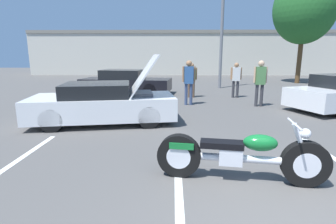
{
  "coord_description": "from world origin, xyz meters",
  "views": [
    {
      "loc": [
        -1.46,
        -2.53,
        1.98
      ],
      "look_at": [
        -1.57,
        2.91,
        0.8
      ],
      "focal_mm": 28.0,
      "sensor_mm": 36.0,
      "label": 1
    }
  ],
  "objects_px": {
    "motorcycle": "(239,156)",
    "spectator_far_lot": "(260,79)",
    "parked_car_left_row": "(126,82)",
    "show_car_hood_open": "(104,103)",
    "tree_background": "(305,9)",
    "light_pole": "(224,26)",
    "spectator_near_motorcycle": "(189,79)",
    "spectator_by_show_car": "(192,77)",
    "spectator_midground": "(236,77)"
  },
  "relations": [
    {
      "from": "motorcycle",
      "to": "spectator_far_lot",
      "type": "xyz_separation_m",
      "value": [
        2.32,
        6.32,
        0.65
      ]
    },
    {
      "from": "motorcycle",
      "to": "parked_car_left_row",
      "type": "relative_size",
      "value": 0.55
    },
    {
      "from": "show_car_hood_open",
      "to": "tree_background",
      "type": "bearing_deg",
      "value": 37.05
    },
    {
      "from": "show_car_hood_open",
      "to": "spectator_far_lot",
      "type": "height_order",
      "value": "show_car_hood_open"
    },
    {
      "from": "spectator_far_lot",
      "to": "light_pole",
      "type": "bearing_deg",
      "value": 94.05
    },
    {
      "from": "parked_car_left_row",
      "to": "spectator_near_motorcycle",
      "type": "height_order",
      "value": "spectator_near_motorcycle"
    },
    {
      "from": "tree_background",
      "to": "spectator_by_show_car",
      "type": "distance_m",
      "value": 11.32
    },
    {
      "from": "show_car_hood_open",
      "to": "spectator_near_motorcycle",
      "type": "xyz_separation_m",
      "value": [
        2.67,
        2.92,
        0.48
      ]
    },
    {
      "from": "motorcycle",
      "to": "spectator_far_lot",
      "type": "distance_m",
      "value": 6.77
    },
    {
      "from": "light_pole",
      "to": "parked_car_left_row",
      "type": "xyz_separation_m",
      "value": [
        -5.45,
        -2.52,
        -3.09
      ]
    },
    {
      "from": "spectator_by_show_car",
      "to": "spectator_midground",
      "type": "distance_m",
      "value": 2.09
    },
    {
      "from": "tree_background",
      "to": "show_car_hood_open",
      "type": "height_order",
      "value": "tree_background"
    },
    {
      "from": "motorcycle",
      "to": "spectator_by_show_car",
      "type": "height_order",
      "value": "spectator_by_show_car"
    },
    {
      "from": "spectator_far_lot",
      "to": "motorcycle",
      "type": "bearing_deg",
      "value": -110.17
    },
    {
      "from": "spectator_near_motorcycle",
      "to": "spectator_far_lot",
      "type": "bearing_deg",
      "value": -5.54
    },
    {
      "from": "parked_car_left_row",
      "to": "tree_background",
      "type": "bearing_deg",
      "value": 33.25
    },
    {
      "from": "spectator_far_lot",
      "to": "spectator_by_show_car",
      "type": "bearing_deg",
      "value": 138.89
    },
    {
      "from": "light_pole",
      "to": "spectator_midground",
      "type": "height_order",
      "value": "light_pole"
    },
    {
      "from": "show_car_hood_open",
      "to": "parked_car_left_row",
      "type": "height_order",
      "value": "show_car_hood_open"
    },
    {
      "from": "spectator_by_show_car",
      "to": "parked_car_left_row",
      "type": "bearing_deg",
      "value": 159.9
    },
    {
      "from": "show_car_hood_open",
      "to": "spectator_near_motorcycle",
      "type": "height_order",
      "value": "show_car_hood_open"
    },
    {
      "from": "tree_background",
      "to": "spectator_near_motorcycle",
      "type": "distance_m",
      "value": 12.68
    },
    {
      "from": "light_pole",
      "to": "spectator_near_motorcycle",
      "type": "height_order",
      "value": "light_pole"
    },
    {
      "from": "tree_background",
      "to": "spectator_by_show_car",
      "type": "height_order",
      "value": "tree_background"
    },
    {
      "from": "tree_background",
      "to": "show_car_hood_open",
      "type": "relative_size",
      "value": 1.71
    },
    {
      "from": "tree_background",
      "to": "motorcycle",
      "type": "xyz_separation_m",
      "value": [
        -7.93,
        -15.24,
        -4.66
      ]
    },
    {
      "from": "spectator_near_motorcycle",
      "to": "show_car_hood_open",
      "type": "bearing_deg",
      "value": -132.44
    },
    {
      "from": "tree_background",
      "to": "spectator_midground",
      "type": "height_order",
      "value": "tree_background"
    },
    {
      "from": "light_pole",
      "to": "spectator_midground",
      "type": "xyz_separation_m",
      "value": [
        0.0,
        -3.75,
        -2.71
      ]
    },
    {
      "from": "tree_background",
      "to": "motorcycle",
      "type": "height_order",
      "value": "tree_background"
    },
    {
      "from": "parked_car_left_row",
      "to": "spectator_by_show_car",
      "type": "height_order",
      "value": "spectator_by_show_car"
    },
    {
      "from": "spectator_midground",
      "to": "spectator_near_motorcycle",
      "type": "bearing_deg",
      "value": -140.49
    },
    {
      "from": "motorcycle",
      "to": "spectator_far_lot",
      "type": "relative_size",
      "value": 1.49
    },
    {
      "from": "light_pole",
      "to": "motorcycle",
      "type": "xyz_separation_m",
      "value": [
        -1.9,
        -12.27,
        -3.26
      ]
    },
    {
      "from": "tree_background",
      "to": "spectator_midground",
      "type": "bearing_deg",
      "value": -131.84
    },
    {
      "from": "motorcycle",
      "to": "light_pole",
      "type": "bearing_deg",
      "value": 90.09
    },
    {
      "from": "spectator_far_lot",
      "to": "parked_car_left_row",
      "type": "bearing_deg",
      "value": 149.78
    },
    {
      "from": "show_car_hood_open",
      "to": "spectator_near_motorcycle",
      "type": "distance_m",
      "value": 3.99
    },
    {
      "from": "light_pole",
      "to": "parked_car_left_row",
      "type": "distance_m",
      "value": 6.76
    },
    {
      "from": "parked_car_left_row",
      "to": "spectator_far_lot",
      "type": "bearing_deg",
      "value": -22.57
    },
    {
      "from": "motorcycle",
      "to": "spectator_midground",
      "type": "xyz_separation_m",
      "value": [
        1.9,
        8.51,
        0.55
      ]
    },
    {
      "from": "show_car_hood_open",
      "to": "spectator_by_show_car",
      "type": "distance_m",
      "value": 5.67
    },
    {
      "from": "tree_background",
      "to": "spectator_far_lot",
      "type": "height_order",
      "value": "tree_background"
    },
    {
      "from": "light_pole",
      "to": "show_car_hood_open",
      "type": "relative_size",
      "value": 1.51
    },
    {
      "from": "tree_background",
      "to": "spectator_midground",
      "type": "relative_size",
      "value": 4.57
    },
    {
      "from": "tree_background",
      "to": "parked_car_left_row",
      "type": "distance_m",
      "value": 13.5
    },
    {
      "from": "tree_background",
      "to": "spectator_by_show_car",
      "type": "bearing_deg",
      "value": -140.33
    },
    {
      "from": "spectator_near_motorcycle",
      "to": "parked_car_left_row",
      "type": "bearing_deg",
      "value": 134.69
    },
    {
      "from": "show_car_hood_open",
      "to": "spectator_far_lot",
      "type": "xyz_separation_m",
      "value": [
        5.42,
        2.65,
        0.48
      ]
    },
    {
      "from": "light_pole",
      "to": "spectator_near_motorcycle",
      "type": "distance_m",
      "value": 6.67
    }
  ]
}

